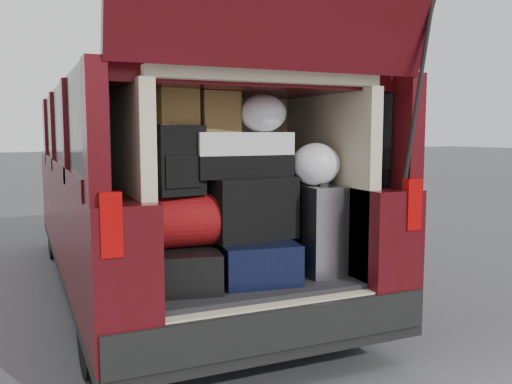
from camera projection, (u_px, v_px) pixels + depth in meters
ground at (254, 375)px, 3.22m from camera, size 80.00×80.00×0.00m
minivan at (170, 192)px, 4.81m from camera, size 1.90×5.35×2.77m
load_floor at (237, 316)px, 3.44m from camera, size 1.24×1.05×0.55m
black_hardshell at (181, 266)px, 3.14m from camera, size 0.51×0.63×0.22m
navy_hardshell at (253, 259)px, 3.30m from camera, size 0.51×0.60×0.24m
silver_roller at (317, 229)px, 3.41m from camera, size 0.24×0.38×0.56m
red_duffel at (183, 221)px, 3.13m from camera, size 0.49×0.33×0.31m
black_soft_case at (250, 208)px, 3.31m from camera, size 0.56×0.37×0.38m
backpack at (178, 160)px, 3.06m from camera, size 0.30×0.21×0.39m
twotone_duffel at (239, 155)px, 3.27m from camera, size 0.61×0.32×0.27m
grocery_sack_lower at (175, 106)px, 3.06m from camera, size 0.26×0.22×0.21m
grocery_sack_upper at (216, 112)px, 3.21m from camera, size 0.26×0.22×0.24m
plastic_bag_center at (263, 113)px, 3.25m from camera, size 0.32×0.31×0.23m
plastic_bag_right at (316, 164)px, 3.35m from camera, size 0.31×0.29×0.26m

